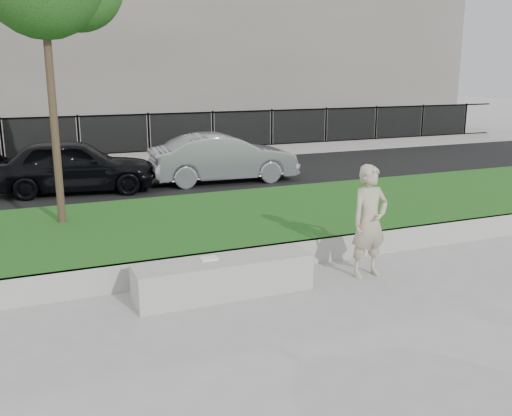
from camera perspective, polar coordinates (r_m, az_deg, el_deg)
name	(u,v)px	position (r m, az deg, el deg)	size (l,w,h in m)	color
ground	(234,305)	(7.54, -2.24, -9.68)	(90.00, 90.00, 0.00)	gray
grass_bank	(174,232)	(10.18, -8.25, -2.35)	(34.00, 4.00, 0.40)	#0E3A10
grass_kerb	(208,266)	(8.38, -4.79, -5.79)	(34.00, 0.08, 0.40)	#9C9992
street	(120,185)	(15.47, -13.48, 2.27)	(34.00, 7.00, 0.04)	black
far_pavement	(96,159)	(19.85, -15.71, 4.73)	(34.00, 3.00, 0.12)	gray
iron_fence	(99,149)	(18.80, -15.40, 5.76)	(32.00, 0.30, 1.50)	slate
building_facade	(65,20)	(26.67, -18.52, 17.38)	(34.00, 10.00, 10.00)	#655F58
stone_bench	(224,277)	(7.80, -3.23, -6.90)	(2.43, 0.61, 0.50)	#9C9992
man	(369,221)	(8.46, 11.27, -1.33)	(0.61, 0.40, 1.67)	tan
book	(209,259)	(7.73, -4.74, -5.06)	(0.23, 0.16, 0.03)	white
car_dark	(74,166)	(14.61, -17.75, 4.06)	(1.56, 3.89, 1.32)	black
car_silver	(223,158)	(15.29, -3.28, 5.02)	(1.36, 3.90, 1.29)	gray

